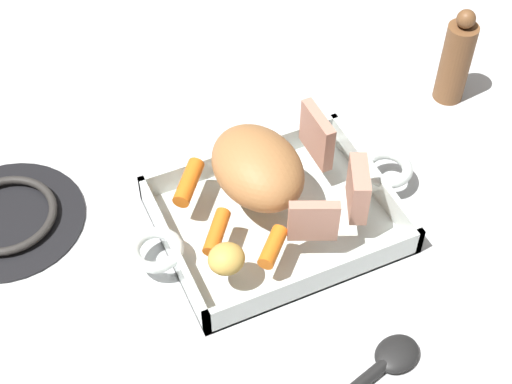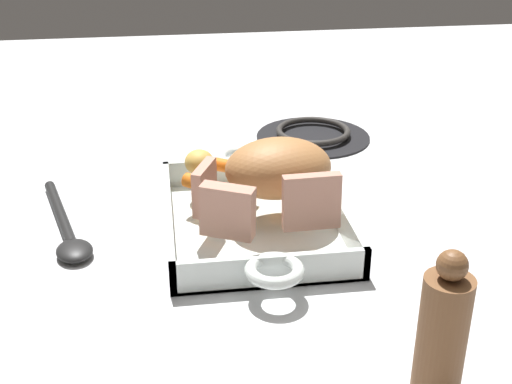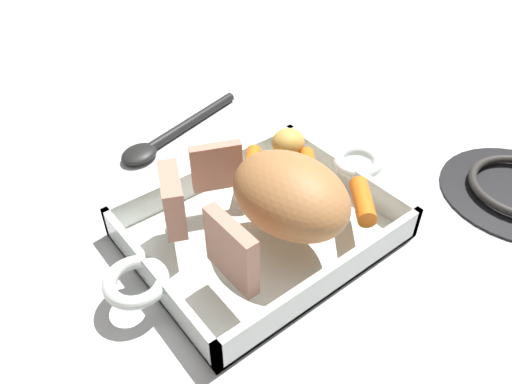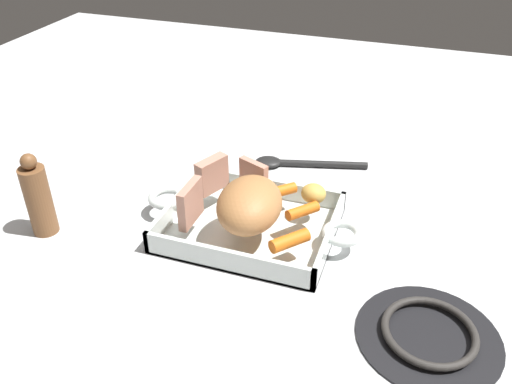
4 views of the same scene
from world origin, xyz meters
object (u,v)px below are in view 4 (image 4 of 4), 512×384
object	(u,v)px
roast_slice_thin	(254,176)
baby_carrot_long	(282,191)
roasting_dish	(250,225)
stove_burner_rear	(429,334)
baby_carrot_short	(303,211)
roast_slice_thick	(212,175)
serving_spoon	(295,163)
pepper_mill	(38,198)
baby_carrot_northwest	(290,241)
potato_near_roast	(314,194)
roast_slice_outer	(190,203)
pork_roast	(250,205)

from	to	relation	value
roast_slice_thin	baby_carrot_long	size ratio (longest dim) A/B	1.12
roasting_dish	stove_burner_rear	distance (m)	0.36
baby_carrot_short	roast_slice_thick	bearing A→B (deg)	171.61
serving_spoon	pepper_mill	xyz separation A→B (m)	(-0.36, -0.37, 0.06)
baby_carrot_long	serving_spoon	distance (m)	0.19
roasting_dish	baby_carrot_northwest	world-z (taller)	baby_carrot_northwest
roasting_dish	potato_near_roast	xyz separation A→B (m)	(0.10, 0.07, 0.05)
potato_near_roast	roasting_dish	bearing A→B (deg)	-146.13
roast_slice_thin	potato_near_roast	world-z (taller)	roast_slice_thin
serving_spoon	roast_slice_outer	bearing A→B (deg)	56.94
roast_slice_thick	baby_carrot_long	xyz separation A→B (m)	(0.13, 0.02, -0.02)
roast_slice_thin	stove_burner_rear	size ratio (longest dim) A/B	0.30
roast_slice_thin	baby_carrot_northwest	size ratio (longest dim) A/B	0.90
roast_slice_thick	baby_carrot_northwest	size ratio (longest dim) A/B	0.95
roasting_dish	roast_slice_outer	xyz separation A→B (m)	(-0.09, -0.06, 0.06)
pork_roast	serving_spoon	distance (m)	0.29
baby_carrot_northwest	potato_near_roast	bearing A→B (deg)	87.96
potato_near_roast	stove_burner_rear	size ratio (longest dim) A/B	0.22
pepper_mill	serving_spoon	bearing A→B (deg)	45.58
pork_roast	roast_slice_outer	bearing A→B (deg)	-166.12
roasting_dish	baby_carrot_northwest	xyz separation A→B (m)	(0.09, -0.07, 0.04)
roast_slice_outer	stove_burner_rear	xyz separation A→B (m)	(0.41, -0.09, -0.07)
roasting_dish	baby_carrot_short	xyz separation A→B (m)	(0.09, 0.02, 0.04)
pork_roast	roast_slice_outer	size ratio (longest dim) A/B	2.03
roast_slice_thick	stove_burner_rear	size ratio (longest dim) A/B	0.32
baby_carrot_northwest	baby_carrot_long	distance (m)	0.15
baby_carrot_northwest	serving_spoon	distance (m)	0.33
roast_slice_thin	stove_burner_rear	bearing A→B (deg)	-33.01
roasting_dish	pork_roast	world-z (taller)	pork_roast
roasting_dish	baby_carrot_long	size ratio (longest dim) A/B	7.24
serving_spoon	potato_near_roast	bearing A→B (deg)	99.31
roast_slice_thick	stove_burner_rear	world-z (taller)	roast_slice_thick
roast_slice_thin	baby_carrot_long	bearing A→B (deg)	1.07
roast_slice_thick	baby_carrot_northwest	xyz separation A→B (m)	(0.18, -0.12, -0.02)
pork_roast	baby_carrot_northwest	xyz separation A→B (m)	(0.08, -0.04, -0.03)
baby_carrot_short	baby_carrot_northwest	distance (m)	0.09
roasting_dish	pork_roast	xyz separation A→B (m)	(0.01, -0.03, 0.07)
roast_slice_outer	baby_carrot_northwest	bearing A→B (deg)	-4.07
roasting_dish	stove_burner_rear	bearing A→B (deg)	-25.48
pork_roast	baby_carrot_long	distance (m)	0.11
baby_carrot_northwest	potato_near_roast	distance (m)	0.14
roast_slice_thin	potato_near_roast	size ratio (longest dim) A/B	1.37
roast_slice_outer	roast_slice_thick	world-z (taller)	roast_slice_outer
baby_carrot_short	potato_near_roast	xyz separation A→B (m)	(0.01, 0.05, 0.01)
roast_slice_thick	stove_burner_rear	xyz separation A→B (m)	(0.41, -0.20, -0.07)
baby_carrot_northwest	stove_burner_rear	xyz separation A→B (m)	(0.23, -0.08, -0.05)
roast_slice_thin	baby_carrot_northwest	xyz separation A→B (m)	(0.11, -0.14, -0.02)
baby_carrot_short	baby_carrot_northwest	xyz separation A→B (m)	(0.00, -0.09, 0.00)
roasting_dish	potato_near_roast	bearing A→B (deg)	33.87
stove_burner_rear	roast_slice_outer	bearing A→B (deg)	166.91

